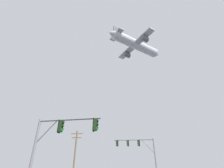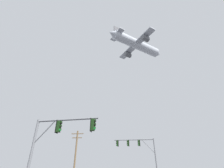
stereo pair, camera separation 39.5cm
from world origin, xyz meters
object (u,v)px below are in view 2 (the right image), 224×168
at_px(signal_pole_far, 139,148).
at_px(utility_pole, 76,154).
at_px(signal_pole_near, 57,135).
at_px(airplane, 137,45).

distance_m(signal_pole_far, utility_pole, 10.82).
distance_m(signal_pole_near, utility_pole, 16.98).
relative_size(signal_pole_far, airplane, 0.33).
xyz_separation_m(signal_pole_far, airplane, (3.22, 15.40, 35.64)).
bearing_deg(airplane, signal_pole_near, -109.49).
height_order(utility_pole, airplane, airplane).
bearing_deg(utility_pole, signal_pole_far, -8.49).
relative_size(signal_pole_near, utility_pole, 0.67).
xyz_separation_m(signal_pole_near, airplane, (10.79, 30.50, 36.47)).
distance_m(signal_pole_near, signal_pole_far, 16.91).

